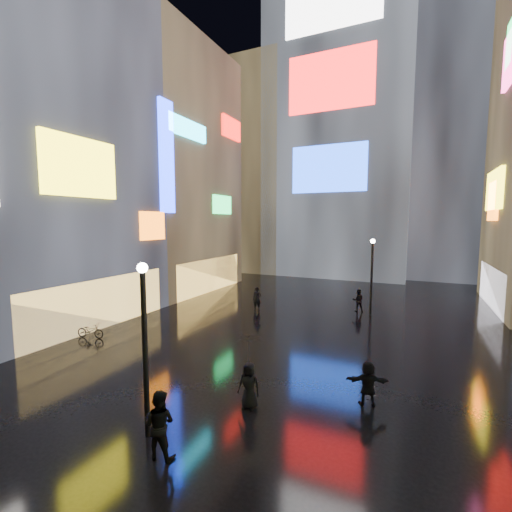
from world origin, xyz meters
The scene contains 15 objects.
ground centered at (0.00, 20.00, 0.00)m, with size 140.00×140.00×0.00m, color black.
building_left_mid centered at (-15.98, 14.01, 11.97)m, with size 10.28×12.70×24.00m.
building_left_far centered at (-15.98, 26.00, 10.98)m, with size 10.28×12.00×22.00m.
tower_main centered at (-3.00, 43.97, 21.01)m, with size 16.00×14.20×42.00m.
tower_flank_right centered at (9.00, 46.00, 17.00)m, with size 12.00×12.00×34.00m, color black.
tower_flank_left centered at (-14.00, 42.00, 13.00)m, with size 10.00×10.00×26.00m, color black.
lamp_near centered at (-1.31, 7.15, 2.94)m, with size 0.30×0.30×5.20m.
lamp_far centered at (3.15, 23.70, 2.94)m, with size 0.30×0.30×5.20m.
pedestrian_1 centered at (-0.37, 6.60, 0.93)m, with size 0.90×0.70×1.86m, color black.
pedestrian_4 centered at (0.75, 9.82, 0.80)m, with size 0.78×0.51×1.60m, color black.
pedestrian_5 centered at (4.41, 11.70, 0.78)m, with size 1.45×0.46×1.57m, color black.
pedestrian_6 centered at (-4.38, 21.61, 0.84)m, with size 0.61×0.40×1.67m, color black.
pedestrian_7 centered at (2.23, 24.36, 0.79)m, with size 0.77×0.60×1.59m, color black.
umbrella_2 centered at (0.75, 9.82, 2.08)m, with size 1.05×1.07×0.97m, color black.
bicycle centered at (-10.22, 12.48, 0.42)m, with size 0.55×1.58×0.83m, color black.
Camera 1 is at (5.66, -0.20, 6.36)m, focal length 24.00 mm.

